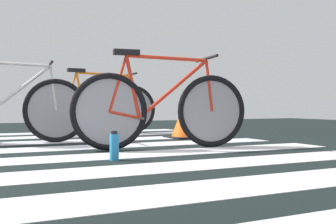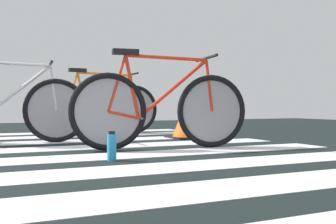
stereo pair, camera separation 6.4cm
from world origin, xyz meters
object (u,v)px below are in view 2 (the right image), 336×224
traffic_cone (187,119)px  water_bottle (112,147)px  bicycle_3_of_3 (102,108)px  bicycle_2_of_3 (7,108)px  bicycle_1_of_3 (162,109)px

traffic_cone → water_bottle: bearing=-132.3°
bicycle_3_of_3 → bicycle_2_of_3: bearing=-145.2°
bicycle_1_of_3 → traffic_cone: bearing=60.2°
bicycle_2_of_3 → water_bottle: (0.63, -1.77, -0.28)m
bicycle_3_of_3 → water_bottle: (-0.69, -2.76, -0.28)m
bicycle_3_of_3 → water_bottle: 2.86m
bicycle_2_of_3 → water_bottle: bicycle_2_of_3 is taller
bicycle_2_of_3 → traffic_cone: bicycle_2_of_3 is taller
bicycle_3_of_3 → water_bottle: bearing=-106.0°
bicycle_3_of_3 → traffic_cone: 1.38m
bicycle_1_of_3 → bicycle_3_of_3: same height
bicycle_1_of_3 → water_bottle: bearing=-130.5°
bicycle_2_of_3 → water_bottle: bearing=-65.2°
water_bottle → traffic_cone: (1.50, 1.65, 0.14)m
water_bottle → traffic_cone: bearing=47.7°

